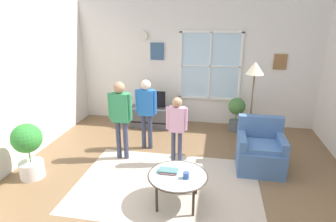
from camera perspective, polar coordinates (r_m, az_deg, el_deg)
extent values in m
cube|color=brown|center=(4.52, 1.44, -15.18)|extent=(6.19, 6.38, 0.02)
cube|color=silver|center=(6.76, 5.48, 9.78)|extent=(5.59, 0.12, 2.94)
cube|color=silver|center=(6.68, 8.54, 9.05)|extent=(1.38, 0.02, 1.55)
cube|color=white|center=(6.58, 8.86, 15.68)|extent=(1.44, 0.04, 0.06)
cube|color=white|center=(6.83, 8.22, 2.62)|extent=(1.44, 0.04, 0.06)
cube|color=white|center=(6.72, 2.58, 9.29)|extent=(0.06, 0.04, 1.55)
cube|color=white|center=(6.68, 14.51, 8.66)|extent=(0.06, 0.04, 1.55)
cube|color=white|center=(6.66, 8.53, 9.03)|extent=(0.03, 0.04, 1.55)
cube|color=white|center=(6.66, 8.53, 9.03)|extent=(1.38, 0.04, 0.03)
cube|color=#38567A|center=(6.78, -2.23, 12.03)|extent=(0.32, 0.03, 0.40)
cube|color=olive|center=(6.78, 21.84, 9.27)|extent=(0.28, 0.03, 0.34)
cylinder|color=silver|center=(6.82, -5.14, 14.96)|extent=(0.24, 0.04, 0.24)
cube|color=#C6B29E|center=(4.56, -0.16, -14.61)|extent=(2.84, 1.98, 0.01)
cube|color=#4C4C51|center=(6.67, -3.11, -1.25)|extent=(1.06, 0.42, 0.47)
cube|color=black|center=(6.50, -3.53, -2.46)|extent=(0.95, 0.02, 0.02)
cylinder|color=#4C4C4C|center=(6.58, -3.15, 0.90)|extent=(0.08, 0.08, 0.05)
cube|color=black|center=(6.53, -3.18, 2.48)|extent=(0.61, 0.05, 0.37)
cube|color=black|center=(6.50, -3.24, 2.41)|extent=(0.57, 0.01, 0.33)
cube|color=#476B9E|center=(5.09, 18.12, -9.12)|extent=(0.76, 0.72, 0.42)
cube|color=#476B9E|center=(5.19, 18.20, -3.32)|extent=(0.76, 0.16, 0.45)
cube|color=#476B9E|center=(4.92, 14.78, -5.78)|extent=(0.12, 0.65, 0.20)
cube|color=#476B9E|center=(5.02, 22.10, -6.08)|extent=(0.12, 0.65, 0.20)
cube|color=#4D73AA|center=(4.94, 18.48, -6.82)|extent=(0.61, 0.50, 0.08)
cylinder|color=#99B2B7|center=(3.95, 1.99, -12.96)|extent=(0.81, 0.81, 0.02)
torus|color=#3F3328|center=(3.95, 1.99, -12.96)|extent=(0.84, 0.84, 0.02)
cylinder|color=#33281E|center=(4.30, -0.87, -13.49)|extent=(0.04, 0.04, 0.43)
cylinder|color=#33281E|center=(4.25, 5.81, -14.05)|extent=(0.04, 0.04, 0.43)
cylinder|color=#33281E|center=(3.91, -2.32, -17.25)|extent=(0.04, 0.04, 0.43)
cylinder|color=#33281E|center=(3.85, 5.18, -17.96)|extent=(0.04, 0.04, 0.43)
cube|color=#925659|center=(4.00, 0.04, -12.19)|extent=(0.22, 0.17, 0.02)
cube|color=#467274|center=(3.99, 0.04, -11.95)|extent=(0.27, 0.14, 0.02)
cylinder|color=#334C8C|center=(3.86, 3.70, -12.93)|extent=(0.08, 0.08, 0.09)
cube|color=black|center=(4.01, 1.38, -12.12)|extent=(0.09, 0.15, 0.02)
cylinder|color=#333851|center=(4.99, 1.09, -7.40)|extent=(0.07, 0.07, 0.62)
cylinder|color=#333851|center=(4.98, 2.43, -7.51)|extent=(0.07, 0.07, 0.62)
cube|color=#DB9EBC|center=(4.77, 1.82, -1.72)|extent=(0.27, 0.14, 0.44)
sphere|color=#A87A5B|center=(4.68, 1.86, 1.78)|extent=(0.17, 0.17, 0.17)
cylinder|color=#DB9EBC|center=(4.77, -0.09, -1.44)|extent=(0.06, 0.06, 0.40)
cylinder|color=#DB9EBC|center=(4.73, 3.67, -1.67)|extent=(0.06, 0.06, 0.40)
cylinder|color=#333851|center=(5.23, -10.01, -5.79)|extent=(0.09, 0.09, 0.73)
cylinder|color=#333851|center=(5.18, -8.58, -5.92)|extent=(0.09, 0.09, 0.73)
cube|color=#338C59|center=(4.98, -9.67, 0.71)|extent=(0.32, 0.16, 0.52)
sphere|color=#A87A5B|center=(4.88, -9.90, 4.71)|extent=(0.20, 0.20, 0.20)
cylinder|color=#338C59|center=(5.02, -11.76, 1.03)|extent=(0.07, 0.07, 0.47)
cylinder|color=#338C59|center=(4.90, -7.72, 0.81)|extent=(0.07, 0.07, 0.47)
cylinder|color=#333851|center=(5.57, -4.96, -4.14)|extent=(0.08, 0.08, 0.70)
cylinder|color=#333851|center=(5.54, -3.65, -4.24)|extent=(0.08, 0.08, 0.70)
cube|color=blue|center=(5.35, -4.46, 1.73)|extent=(0.30, 0.16, 0.50)
sphere|color=beige|center=(5.26, -4.56, 5.32)|extent=(0.19, 0.19, 0.19)
cylinder|color=blue|center=(5.37, -6.36, 2.02)|extent=(0.06, 0.06, 0.45)
cylinder|color=blue|center=(5.29, -2.66, 1.83)|extent=(0.06, 0.06, 0.45)
cylinder|color=#4C565B|center=(6.65, 13.51, -2.88)|extent=(0.30, 0.30, 0.24)
cylinder|color=#4C7238|center=(6.58, 13.64, -1.28)|extent=(0.02, 0.02, 0.15)
sphere|color=#417336|center=(6.50, 13.82, 0.95)|extent=(0.38, 0.38, 0.38)
cylinder|color=silver|center=(5.18, -25.90, -10.63)|extent=(0.38, 0.38, 0.27)
cylinder|color=#4C7238|center=(5.08, -26.27, -8.36)|extent=(0.02, 0.02, 0.19)
sphere|color=#2E8331|center=(4.95, -26.81, -4.95)|extent=(0.47, 0.47, 0.47)
cylinder|color=black|center=(5.66, 15.71, -8.16)|extent=(0.26, 0.26, 0.03)
cylinder|color=brown|center=(5.37, 16.41, -0.88)|extent=(0.03, 0.03, 1.55)
cone|color=beige|center=(5.16, 17.30, 8.34)|extent=(0.32, 0.32, 0.22)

